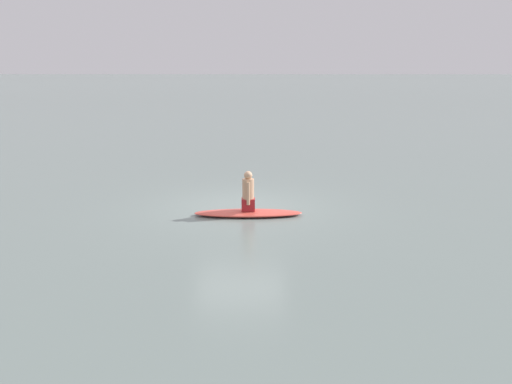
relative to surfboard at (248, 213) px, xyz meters
The scene contains 3 objects.
ground_plane 0.89m from the surfboard, 16.34° to the left, with size 400.00×400.00×0.00m, color slate.
surfboard is the anchor object (origin of this frame).
person_paddler 0.54m from the surfboard, ahead, with size 0.45×0.35×1.04m.
Camera 1 is at (-14.19, -0.61, 3.83)m, focal length 37.48 mm.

